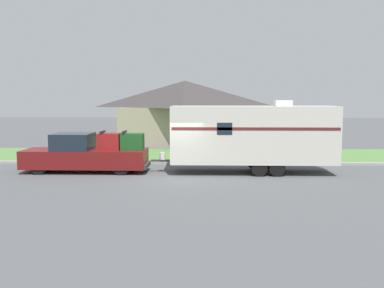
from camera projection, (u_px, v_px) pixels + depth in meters
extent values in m
plane|color=#515456|center=(176.00, 177.00, 19.82)|extent=(120.00, 120.00, 0.00)
cube|color=#999993|center=(181.00, 163.00, 23.54)|extent=(80.00, 0.30, 0.14)
cube|color=#568442|center=(184.00, 155.00, 27.18)|extent=(80.00, 7.00, 0.03)
cube|color=gray|center=(185.00, 125.00, 34.78)|extent=(9.72, 7.01, 2.91)
pyramid|color=#3D3838|center=(185.00, 94.00, 34.51)|extent=(10.50, 7.57, 2.12)
cube|color=#4C3828|center=(183.00, 133.00, 31.38)|extent=(1.00, 0.06, 2.10)
cylinder|color=black|center=(39.00, 166.00, 20.40)|extent=(0.83, 0.28, 0.83)
cylinder|color=black|center=(51.00, 161.00, 21.99)|extent=(0.83, 0.28, 0.83)
cylinder|color=black|center=(121.00, 166.00, 20.28)|extent=(0.83, 0.28, 0.83)
cylinder|color=black|center=(127.00, 161.00, 21.86)|extent=(0.83, 0.28, 0.83)
cube|color=maroon|center=(61.00, 158.00, 21.14)|extent=(3.56, 1.95, 0.88)
cube|color=#19232D|center=(73.00, 141.00, 21.03)|extent=(1.85, 1.80, 0.80)
cube|color=maroon|center=(121.00, 159.00, 21.05)|extent=(2.46, 1.95, 0.88)
cube|color=#333333|center=(147.00, 165.00, 21.04)|extent=(0.12, 1.76, 0.20)
cube|color=maroon|center=(110.00, 142.00, 20.98)|extent=(1.13, 0.82, 0.80)
cube|color=black|center=(102.00, 132.00, 20.94)|extent=(0.10, 0.90, 0.08)
cube|color=#194C1E|center=(132.00, 142.00, 20.94)|extent=(1.13, 0.82, 0.80)
cube|color=black|center=(124.00, 132.00, 20.90)|extent=(0.10, 0.90, 0.08)
cylinder|color=black|center=(259.00, 168.00, 19.90)|extent=(0.75, 0.22, 0.75)
cylinder|color=black|center=(255.00, 162.00, 21.85)|extent=(0.75, 0.22, 0.75)
cylinder|color=black|center=(277.00, 168.00, 19.87)|extent=(0.75, 0.22, 0.75)
cylinder|color=black|center=(271.00, 162.00, 21.83)|extent=(0.75, 0.22, 0.75)
cube|color=beige|center=(253.00, 134.00, 20.72)|extent=(7.89, 2.25, 2.73)
cube|color=#5B1E1E|center=(256.00, 129.00, 19.56)|extent=(7.73, 0.01, 0.14)
cube|color=#383838|center=(161.00, 161.00, 21.00)|extent=(1.02, 0.12, 0.10)
cylinder|color=silver|center=(162.00, 156.00, 20.97)|extent=(0.28, 0.28, 0.36)
cube|color=silver|center=(283.00, 103.00, 20.52)|extent=(0.80, 0.68, 0.28)
cube|color=#19232D|center=(225.00, 129.00, 19.61)|extent=(0.70, 0.01, 0.56)
cylinder|color=brown|center=(215.00, 152.00, 24.22)|extent=(0.09, 0.09, 1.19)
cube|color=#B2B2B2|center=(215.00, 139.00, 24.14)|extent=(0.48, 0.20, 0.22)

